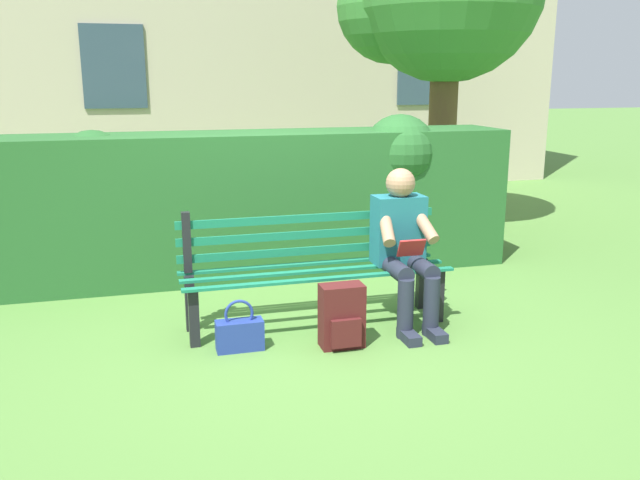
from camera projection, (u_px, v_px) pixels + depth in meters
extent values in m
plane|color=#517F38|center=(316.00, 325.00, 5.02)|extent=(60.00, 60.00, 0.00)
cube|color=black|center=(438.00, 295.00, 5.07)|extent=(0.07, 0.07, 0.42)
cube|color=black|center=(194.00, 318.00, 4.59)|extent=(0.07, 0.07, 0.42)
cube|color=black|center=(421.00, 283.00, 5.36)|extent=(0.07, 0.07, 0.42)
cube|color=black|center=(190.00, 303.00, 4.88)|extent=(0.07, 0.07, 0.42)
cube|color=#197251|center=(309.00, 264.00, 5.11)|extent=(2.00, 0.06, 0.02)
cube|color=#197251|center=(316.00, 271.00, 4.92)|extent=(2.00, 0.06, 0.02)
cube|color=#197251|center=(324.00, 279.00, 4.73)|extent=(2.00, 0.06, 0.02)
cube|color=black|center=(421.00, 227.00, 5.29)|extent=(0.06, 0.06, 0.45)
cube|color=black|center=(187.00, 242.00, 4.81)|extent=(0.06, 0.06, 0.45)
cube|color=#197251|center=(310.00, 251.00, 5.08)|extent=(2.00, 0.02, 0.06)
cube|color=#197251|center=(310.00, 235.00, 5.05)|extent=(2.00, 0.02, 0.06)
cube|color=#197251|center=(309.00, 218.00, 5.02)|extent=(2.00, 0.02, 0.06)
cube|color=#1E6672|center=(398.00, 230.00, 5.04)|extent=(0.38, 0.22, 0.52)
sphere|color=#A57A5B|center=(400.00, 183.00, 4.94)|extent=(0.22, 0.22, 0.22)
cylinder|color=#232838|center=(421.00, 266.00, 4.93)|extent=(0.13, 0.42, 0.13)
cylinder|color=#232838|center=(395.00, 269.00, 4.88)|extent=(0.13, 0.42, 0.13)
cylinder|color=#232838|center=(431.00, 306.00, 4.79)|extent=(0.12, 0.12, 0.44)
cylinder|color=#232838|center=(405.00, 309.00, 4.74)|extent=(0.12, 0.12, 0.44)
cube|color=#232838|center=(435.00, 334.00, 4.76)|extent=(0.10, 0.24, 0.07)
cube|color=#232838|center=(409.00, 337.00, 4.71)|extent=(0.10, 0.24, 0.07)
cylinder|color=#A57A5B|center=(424.00, 224.00, 4.94)|extent=(0.14, 0.32, 0.26)
cylinder|color=#A57A5B|center=(386.00, 227.00, 4.86)|extent=(0.14, 0.32, 0.26)
cube|color=#B22626|center=(411.00, 248.00, 4.82)|extent=(0.20, 0.07, 0.13)
cube|color=#265B28|center=(241.00, 205.00, 6.20)|extent=(5.10, 0.78, 1.33)
sphere|color=#265B28|center=(400.00, 151.00, 6.38)|extent=(0.70, 0.70, 0.70)
sphere|color=#265B28|center=(94.00, 166.00, 5.85)|extent=(0.62, 0.62, 0.62)
cylinder|color=brown|center=(442.00, 136.00, 8.06)|extent=(0.34, 0.34, 2.24)
sphere|color=#387A33|center=(393.00, 7.00, 7.87)|extent=(1.32, 1.32, 1.32)
cube|color=#334756|center=(423.00, 68.00, 11.02)|extent=(0.90, 0.04, 1.20)
cube|color=#334756|center=(114.00, 67.00, 9.75)|extent=(0.90, 0.04, 1.20)
cube|color=#4C1919|center=(342.00, 316.00, 4.58)|extent=(0.30, 0.17, 0.45)
cube|color=#4C1919|center=(346.00, 333.00, 4.51)|extent=(0.21, 0.04, 0.20)
cylinder|color=#4C1919|center=(350.00, 307.00, 4.69)|extent=(0.04, 0.04, 0.27)
cylinder|color=#4C1919|center=(325.00, 309.00, 4.65)|extent=(0.04, 0.04, 0.27)
cube|color=navy|center=(240.00, 335.00, 4.55)|extent=(0.32, 0.13, 0.21)
torus|color=navy|center=(239.00, 314.00, 4.51)|extent=(0.20, 0.02, 0.20)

